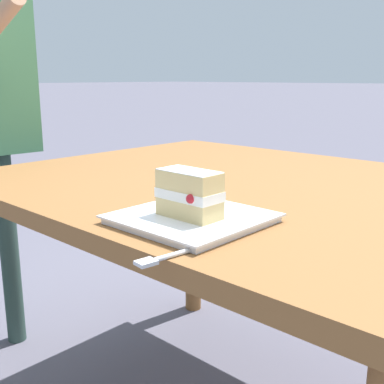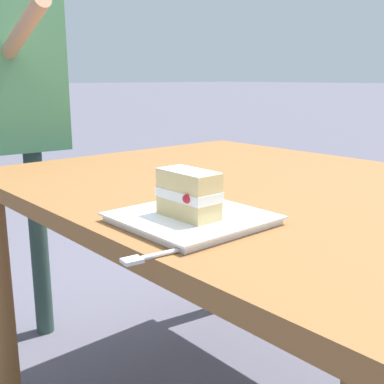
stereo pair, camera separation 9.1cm
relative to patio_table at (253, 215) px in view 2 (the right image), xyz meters
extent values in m
cylinder|color=brown|center=(0.61, -0.48, -0.31)|extent=(0.07, 0.07, 0.72)
cylinder|color=brown|center=(0.61, 0.48, -0.31)|extent=(0.07, 0.07, 0.72)
cube|color=brown|center=(0.00, 0.00, 0.07)|extent=(1.34, 1.08, 0.04)
cube|color=white|center=(-0.17, 0.37, 0.10)|extent=(0.24, 0.24, 0.01)
cube|color=white|center=(-0.17, 0.37, 0.11)|extent=(0.26, 0.26, 0.00)
cube|color=#E0C17A|center=(-0.18, 0.39, 0.13)|extent=(0.12, 0.06, 0.03)
cube|color=white|center=(-0.18, 0.39, 0.15)|extent=(0.12, 0.06, 0.02)
sphere|color=#B21923|center=(-0.16, 0.36, 0.15)|extent=(0.02, 0.02, 0.02)
sphere|color=#B21923|center=(-0.19, 0.36, 0.16)|extent=(0.01, 0.01, 0.01)
sphere|color=#B21923|center=(-0.21, 0.42, 0.16)|extent=(0.02, 0.02, 0.02)
cube|color=#E0C17A|center=(-0.18, 0.39, 0.18)|extent=(0.12, 0.06, 0.03)
cube|color=white|center=(-0.18, 0.39, 0.20)|extent=(0.12, 0.06, 0.00)
cylinder|color=silver|center=(-0.28, 0.49, 0.10)|extent=(0.03, 0.14, 0.01)
cube|color=silver|center=(-0.27, 0.57, 0.10)|extent=(0.03, 0.03, 0.01)
cylinder|color=#334B43|center=(0.94, 0.21, -0.29)|extent=(0.07, 0.07, 0.76)
cube|color=#4C895B|center=(0.95, 0.28, 0.37)|extent=(0.21, 0.43, 0.54)
cylinder|color=tan|center=(0.73, 0.30, 0.50)|extent=(0.44, 0.08, 0.20)
camera|label=1|loc=(-0.78, 1.02, 0.36)|focal=45.36mm
camera|label=2|loc=(-0.84, 0.95, 0.36)|focal=45.36mm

